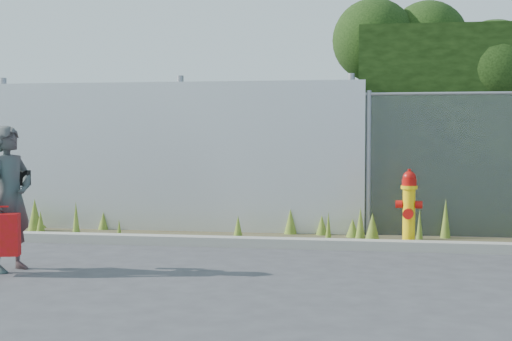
% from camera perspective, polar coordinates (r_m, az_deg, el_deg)
% --- Properties ---
extents(ground, '(80.00, 80.00, 0.00)m').
position_cam_1_polar(ground, '(7.34, 0.62, -8.41)').
color(ground, '#3A3A3D').
rests_on(ground, ground).
extents(curb, '(16.00, 0.22, 0.12)m').
position_cam_1_polar(curb, '(9.09, 2.27, -5.81)').
color(curb, gray).
rests_on(curb, ground).
extents(weed_strip, '(16.00, 1.36, 0.55)m').
position_cam_1_polar(weed_strip, '(9.80, 1.01, -4.76)').
color(weed_strip, '#473F28').
rests_on(weed_strip, ground).
extents(corrugated_fence, '(8.50, 0.21, 2.30)m').
position_cam_1_polar(corrugated_fence, '(11.00, -14.00, 1.09)').
color(corrugated_fence, silver).
rests_on(corrugated_fence, ground).
extents(fire_hydrant, '(0.33, 0.30, 1.00)m').
position_cam_1_polar(fire_hydrant, '(9.28, 12.14, -3.06)').
color(fire_hydrant, yellow).
rests_on(fire_hydrant, ground).
extents(woman, '(0.52, 0.64, 1.53)m').
position_cam_1_polar(woman, '(7.93, -19.08, -2.14)').
color(woman, '#10675F').
rests_on(woman, ground).
extents(red_tote_bag, '(0.39, 0.14, 0.52)m').
position_cam_1_polar(red_tote_bag, '(7.77, -19.82, -4.86)').
color(red_tote_bag, '#B6160A').
extents(black_shoulder_bag, '(0.22, 0.09, 0.17)m').
position_cam_1_polar(black_shoulder_bag, '(8.12, -18.41, -0.56)').
color(black_shoulder_bag, black).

